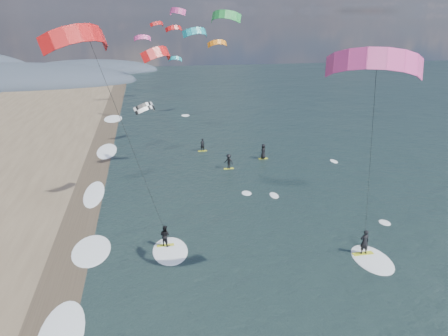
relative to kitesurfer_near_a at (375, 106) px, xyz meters
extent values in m
cube|color=#382D23|center=(-17.92, 4.05, -12.12)|extent=(3.00, 240.00, 0.00)
ellipsoid|color=#3D4756|center=(-45.92, 94.05, -12.12)|extent=(64.00, 24.00, 10.00)
ellipsoid|color=#3D4756|center=(-27.92, 114.05, -12.12)|extent=(40.00, 18.00, 7.00)
cube|color=gold|center=(3.25, 5.03, -12.09)|extent=(1.55, 0.47, 0.07)
imported|color=black|center=(3.25, 5.03, -11.10)|extent=(0.71, 0.48, 1.91)
ellipsoid|color=white|center=(3.55, 4.23, -12.12)|extent=(2.60, 4.20, 0.12)
cylinder|color=black|center=(1.25, 2.03, -4.14)|extent=(0.02, 0.02, 15.19)
cube|color=gold|center=(-10.95, 8.79, -12.09)|extent=(1.30, 0.40, 0.06)
imported|color=black|center=(-10.95, 8.79, -11.24)|extent=(1.02, 0.99, 1.65)
ellipsoid|color=white|center=(-10.65, 7.99, -12.12)|extent=(2.60, 4.20, 0.12)
cylinder|color=black|center=(-12.70, 5.79, -3.58)|extent=(0.02, 0.02, 16.07)
cube|color=gold|center=(-3.05, 24.84, -12.10)|extent=(1.10, 0.35, 0.05)
imported|color=black|center=(-3.05, 24.84, -11.23)|extent=(1.22, 1.20, 1.68)
cube|color=gold|center=(1.71, 27.61, -12.10)|extent=(1.10, 0.35, 0.05)
imported|color=black|center=(1.71, 27.61, -11.18)|extent=(0.88, 1.03, 1.79)
cube|color=gold|center=(-5.11, 31.94, -12.10)|extent=(1.10, 0.35, 0.05)
imported|color=black|center=(-5.11, 31.94, -11.28)|extent=(0.66, 0.53, 1.59)
ellipsoid|color=white|center=(-16.72, 0.05, -12.12)|extent=(2.40, 5.40, 0.11)
ellipsoid|color=white|center=(-16.72, 9.05, -12.12)|extent=(2.40, 5.40, 0.11)
ellipsoid|color=white|center=(-16.72, 20.05, -12.12)|extent=(2.40, 5.40, 0.11)
ellipsoid|color=white|center=(-16.72, 34.05, -12.12)|extent=(2.40, 5.40, 0.11)
ellipsoid|color=white|center=(-16.72, 52.05, -12.12)|extent=(2.40, 5.40, 0.11)
camera|label=1|loc=(-11.67, -20.69, 4.67)|focal=35.00mm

